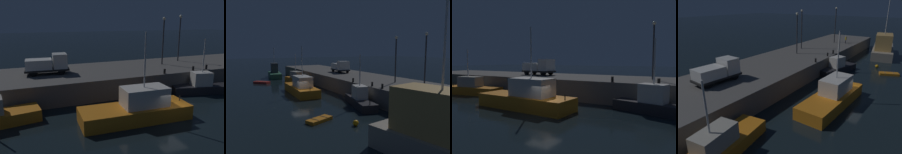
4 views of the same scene
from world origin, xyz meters
TOP-DOWN VIEW (x-y plane):
  - ground_plane at (0.00, 0.00)m, footprint 320.00×320.00m
  - pier_quay at (0.00, 12.14)m, footprint 66.65×10.71m
  - fishing_trawler_red at (-2.88, 1.21)m, footprint 10.41×3.71m
  - fishing_boat_blue at (24.50, 1.84)m, footprint 13.29×6.17m
  - fishing_boat_orange at (-15.57, 4.61)m, footprint 8.59×3.63m
  - fishing_boat_grey at (8.43, 5.39)m, footprint 7.94×3.90m
  - rowboat_white_mid at (11.94, -1.97)m, footprint 2.24×3.14m
  - mooring_buoy_near at (14.89, 0.61)m, footprint 0.59×0.59m
  - lamp_post_west at (7.11, 12.56)m, footprint 0.44×0.44m
  - lamp_post_east at (11.21, 14.17)m, footprint 0.44×0.44m
  - lamp_post_central at (21.01, 11.59)m, footprint 0.44×0.44m
  - utility_truck at (-9.54, 12.27)m, footprint 5.36×2.51m
  - dockworker at (21.26, 9.03)m, footprint 0.42×0.38m
  - bollard_west at (10.66, 7.27)m, footprint 0.28×0.28m
  - bollard_central at (3.91, 7.12)m, footprint 0.28×0.28m
  - bollard_east at (8.48, 7.30)m, footprint 0.28×0.28m

SIDE VIEW (x-z plane):
  - ground_plane at x=0.00m, z-range 0.00..0.00m
  - rowboat_white_mid at x=11.94m, z-range -0.02..0.37m
  - mooring_buoy_near at x=14.89m, z-range 0.00..0.59m
  - fishing_boat_orange at x=-15.57m, z-range -2.30..4.05m
  - fishing_boat_grey at x=8.43m, z-range -2.50..4.28m
  - fishing_trawler_red at x=-2.88m, z-range -2.92..5.10m
  - pier_quay at x=0.00m, z-range 0.00..2.50m
  - fishing_boat_blue at x=24.50m, z-range -4.71..8.25m
  - bollard_east at x=8.48m, z-range 2.50..3.07m
  - bollard_central at x=3.91m, z-range 2.50..3.09m
  - bollard_west at x=10.66m, z-range 2.50..3.12m
  - dockworker at x=21.26m, z-range 2.61..4.25m
  - utility_truck at x=-9.54m, z-range 2.50..4.97m
  - lamp_post_west at x=7.11m, z-range 3.14..10.06m
  - lamp_post_east at x=11.21m, z-range 3.15..10.40m
  - lamp_post_central at x=21.01m, z-range 3.16..10.71m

